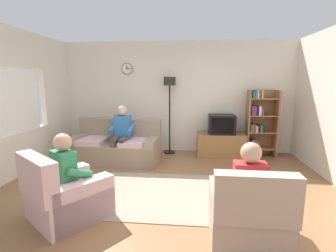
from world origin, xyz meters
TOP-DOWN VIEW (x-y plane):
  - ground_plane at (0.00, 0.00)m, footprint 12.00×12.00m
  - back_wall_assembly at (-0.00, 2.66)m, footprint 6.20×0.17m
  - couch at (-1.29, 1.60)m, footprint 1.95×1.00m
  - tv_stand at (1.06, 2.25)m, footprint 1.10×0.56m
  - tv at (1.06, 2.23)m, footprint 0.60×0.49m
  - bookshelf at (1.94, 2.32)m, footprint 0.68×0.36m
  - floor_lamp at (-0.16, 2.35)m, footprint 0.28×0.28m
  - armchair_near_window at (-1.21, -0.77)m, footprint 1.17×1.18m
  - armchair_near_bookshelf at (1.01, -1.01)m, footprint 0.82×0.89m
  - area_rug at (-0.06, 0.04)m, footprint 2.20×1.70m
  - person_on_couch at (-1.12, 1.49)m, footprint 0.53×0.55m
  - person_in_left_armchair at (-1.15, -0.70)m, footprint 0.62×0.64m
  - person_in_right_armchair at (1.01, -0.92)m, footprint 0.52×0.54m

SIDE VIEW (x-z plane):
  - ground_plane at x=0.00m, z-range 0.00..0.00m
  - area_rug at x=-0.06m, z-range 0.00..0.01m
  - tv_stand at x=1.06m, z-range 0.00..0.54m
  - armchair_near_window at x=-1.21m, z-range -0.16..0.74m
  - armchair_near_bookshelf at x=1.01m, z-range -0.16..0.74m
  - couch at x=-1.29m, z-range -0.14..0.76m
  - person_in_left_armchair at x=-1.15m, z-range 0.04..1.16m
  - person_in_right_armchair at x=1.01m, z-range 0.04..1.16m
  - person_on_couch at x=-1.12m, z-range 0.08..1.32m
  - tv at x=1.06m, z-range 0.54..0.98m
  - bookshelf at x=1.94m, z-range 0.04..1.59m
  - back_wall_assembly at x=0.00m, z-range 0.00..2.70m
  - floor_lamp at x=-0.16m, z-range 0.53..2.38m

